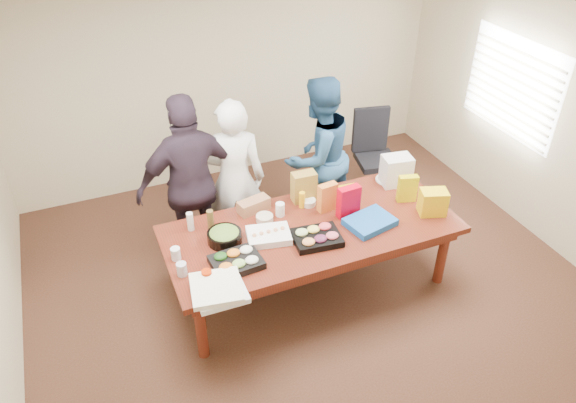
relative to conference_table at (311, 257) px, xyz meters
name	(u,v)px	position (x,y,z in m)	size (l,w,h in m)	color
floor	(310,285)	(0.00, 0.00, -0.39)	(5.50, 5.00, 0.02)	#47301E
ceiling	(318,20)	(0.00, 0.00, 2.33)	(5.50, 5.00, 0.02)	white
wall_back	(228,75)	(0.00, 2.50, 0.98)	(5.50, 0.04, 2.70)	beige
wall_front	(506,395)	(0.00, -2.50, 0.98)	(5.50, 0.04, 2.70)	beige
wall_right	(551,120)	(2.75, 0.00, 0.98)	(0.04, 5.00, 2.70)	beige
window_panel	(512,86)	(2.72, 0.60, 1.12)	(0.03, 1.40, 1.10)	white
window_blinds	(509,87)	(2.68, 0.60, 1.12)	(0.04, 1.36, 1.00)	beige
conference_table	(311,257)	(0.00, 0.00, 0.00)	(2.80, 1.20, 0.75)	#4C1C0F
office_chair	(377,157)	(1.46, 1.23, 0.15)	(0.54, 0.54, 1.06)	black
person_center	(234,180)	(-0.48, 0.87, 0.52)	(0.65, 0.43, 1.79)	silver
person_right	(318,156)	(0.51, 0.96, 0.53)	(0.88, 0.69, 1.81)	navy
person_left	(192,184)	(-0.93, 0.85, 0.58)	(1.12, 0.47, 1.92)	#2A1F2B
veggie_tray	(236,262)	(-0.83, -0.24, 0.41)	(0.43, 0.33, 0.06)	black
fruit_tray	(317,238)	(-0.04, -0.21, 0.41)	(0.43, 0.34, 0.07)	black
sheet_cake	(269,235)	(-0.44, -0.01, 0.41)	(0.40, 0.30, 0.07)	white
salad_bowl	(225,237)	(-0.83, 0.11, 0.43)	(0.32, 0.32, 0.10)	black
chip_bag_blue	(370,222)	(0.53, -0.18, 0.41)	(0.44, 0.33, 0.07)	#1657B2
chip_bag_red	(349,202)	(0.41, 0.04, 0.54)	(0.22, 0.09, 0.32)	#C20017
chip_bag_yellow	(407,188)	(1.07, 0.04, 0.52)	(0.19, 0.08, 0.29)	#D1C608
chip_bag_orange	(327,197)	(0.26, 0.20, 0.52)	(0.19, 0.08, 0.30)	orange
mayo_jar	(280,209)	(-0.21, 0.29, 0.44)	(0.09, 0.09, 0.14)	white
mustard_bottle	(302,200)	(0.05, 0.34, 0.46)	(0.06, 0.06, 0.17)	#F5B40F
dressing_bottle	(210,220)	(-0.89, 0.36, 0.47)	(0.06, 0.06, 0.20)	brown
ranch_bottle	(190,222)	(-1.07, 0.41, 0.47)	(0.06, 0.06, 0.19)	white
banana_bunch	(346,191)	(0.56, 0.37, 0.41)	(0.24, 0.14, 0.08)	#D5A002
bread_loaf	(254,205)	(-0.42, 0.47, 0.44)	(0.32, 0.14, 0.13)	#9C6845
kraft_bag	(304,187)	(0.12, 0.45, 0.53)	(0.24, 0.14, 0.31)	olive
red_cup	(207,276)	(-1.13, -0.35, 0.43)	(0.09, 0.09, 0.12)	#B22600
clear_cup_a	(182,269)	(-1.30, -0.18, 0.44)	(0.09, 0.09, 0.12)	silver
clear_cup_b	(176,254)	(-1.30, 0.04, 0.43)	(0.09, 0.09, 0.12)	white
pizza_box_lower	(220,291)	(-1.07, -0.52, 0.40)	(0.41, 0.41, 0.05)	white
pizza_box_upper	(216,288)	(-1.10, -0.52, 0.45)	(0.41, 0.41, 0.05)	white
plate_a	(387,180)	(1.10, 0.44, 0.38)	(0.25, 0.25, 0.01)	white
plate_b	(336,194)	(0.47, 0.41, 0.38)	(0.26, 0.26, 0.02)	white
dip_bowl_a	(309,202)	(0.13, 0.35, 0.40)	(0.14, 0.14, 0.06)	beige
dip_bowl_b	(265,218)	(-0.38, 0.26, 0.41)	(0.17, 0.17, 0.07)	beige
grocery_bag_white	(396,170)	(1.14, 0.36, 0.54)	(0.30, 0.21, 0.32)	white
grocery_bag_yellow	(433,202)	(1.19, -0.25, 0.50)	(0.26, 0.18, 0.26)	yellow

